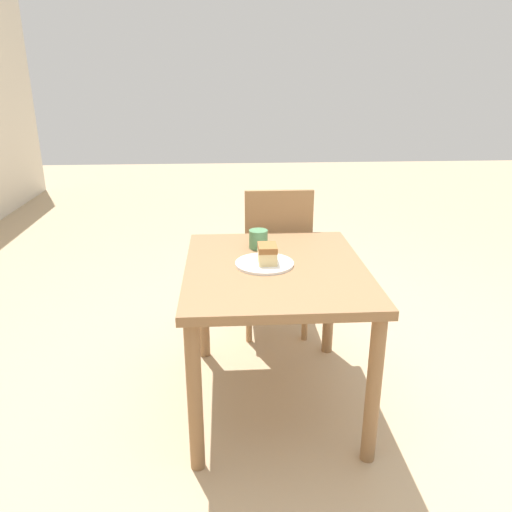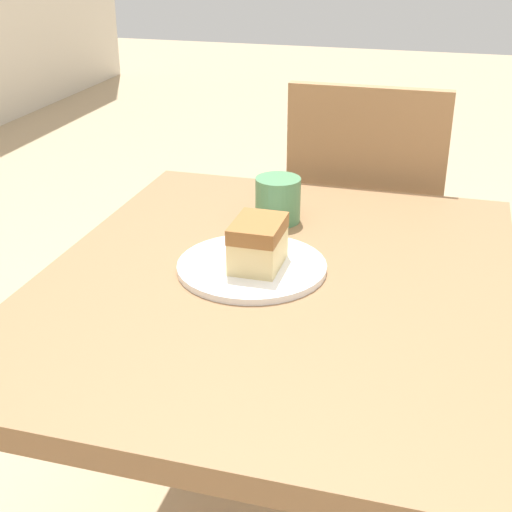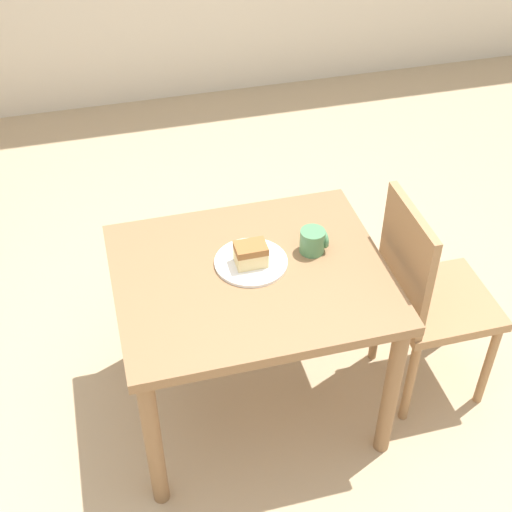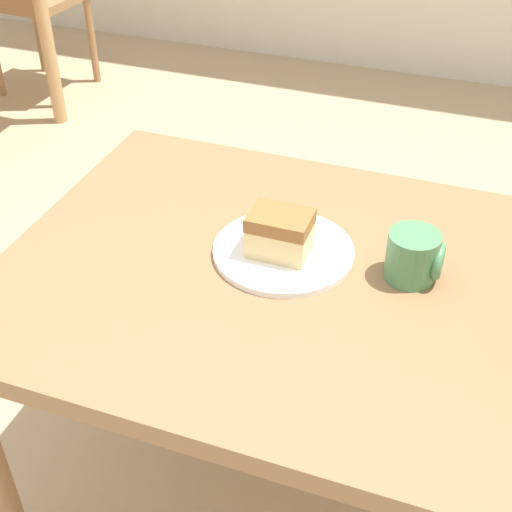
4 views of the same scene
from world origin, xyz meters
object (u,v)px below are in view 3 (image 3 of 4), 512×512
at_px(dining_table_near, 251,294).
at_px(chair_near_window, 426,295).
at_px(plate, 251,262).
at_px(coffee_mug, 313,241).
at_px(cake_slice, 251,254).

relative_size(dining_table_near, chair_near_window, 1.04).
distance_m(dining_table_near, plate, 0.12).
height_order(plate, coffee_mug, coffee_mug).
height_order(chair_near_window, plate, chair_near_window).
bearing_deg(cake_slice, plate, 73.33).
bearing_deg(coffee_mug, chair_near_window, -17.63).
height_order(dining_table_near, plate, plate).
xyz_separation_m(chair_near_window, cake_slice, (-0.66, 0.11, 0.26)).
xyz_separation_m(plate, cake_slice, (-0.00, -0.01, 0.05)).
relative_size(dining_table_near, coffee_mug, 9.67).
bearing_deg(chair_near_window, cake_slice, 80.55).
bearing_deg(plate, coffee_mug, 2.88).
distance_m(dining_table_near, chair_near_window, 0.68).
distance_m(dining_table_near, cake_slice, 0.16).
bearing_deg(coffee_mug, plate, -177.12).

